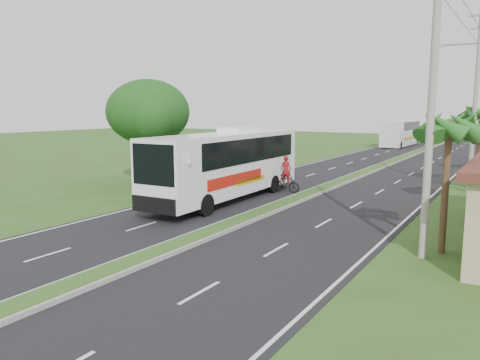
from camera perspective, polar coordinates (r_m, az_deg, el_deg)
The scene contains 12 objects.
ground at distance 20.10m, azimuth -4.56°, elevation -6.99°, with size 180.00×180.00×0.00m, color #334B1B.
road_asphalt at distance 37.81m, azimuth 13.49°, elevation 0.20°, with size 14.00×160.00×0.02m, color black.
median_strip at distance 37.80m, azimuth 13.50°, elevation 0.34°, with size 1.20×160.00×0.18m.
lane_edge_left at distance 40.34m, azimuth 4.41°, elevation 0.92°, with size 0.12×160.00×0.01m, color silver.
lane_edge_right at distance 36.36m, azimuth 23.58°, elevation -0.63°, with size 0.12×160.00×0.01m, color silver.
palm_verge_a at distance 18.81m, azimuth 24.17°, elevation 5.86°, with size 2.40×2.40×5.45m.
shade_tree at distance 34.80m, azimuth -11.23°, elevation 7.86°, with size 6.30×6.00×7.54m.
utility_pole_a at distance 17.88m, azimuth 22.33°, elevation 8.86°, with size 1.60×0.28×11.00m.
utility_pole_b at distance 33.78m, azimuth 26.76°, elevation 9.18°, with size 3.20×0.28×12.00m.
coach_bus_main at distance 27.78m, azimuth -1.43°, elevation 2.37°, with size 3.06×13.40×4.31m.
coach_bus_far at distance 72.98m, azimuth 19.07°, elevation 5.57°, with size 3.04×12.68×3.68m.
motorcyclist at distance 30.60m, azimuth 5.61°, elevation 0.09°, with size 1.90×0.62×2.42m.
Camera 1 is at (11.39, -15.65, 5.41)m, focal length 35.00 mm.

